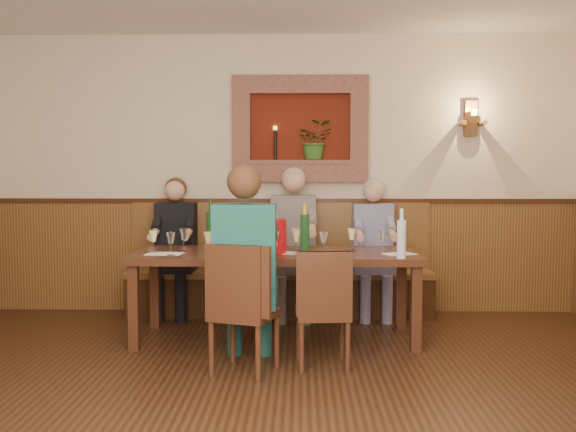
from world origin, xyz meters
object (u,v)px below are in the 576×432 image
Objects in this scene: wine_bottle_green_b at (211,229)px; water_bottle at (401,238)px; person_bench_mid at (293,255)px; wine_bottle_green_a at (305,233)px; dining_table at (276,261)px; person_bench_left at (175,260)px; person_chair_front at (246,284)px; person_bench_right at (374,261)px; spittoon_bucket at (272,236)px; bench at (280,282)px; chair_near_left at (244,335)px; chair_near_right at (323,333)px.

wine_bottle_green_b reaches higher than water_bottle.
person_bench_mid reaches higher than wine_bottle_green_a.
person_bench_left is at bearing 140.80° from dining_table.
person_chair_front reaches higher than wine_bottle_green_b.
person_bench_right is at bearing 93.65° from water_bottle.
person_bench_right is 1.37m from spittoon_bucket.
wine_bottle_green_b reaches higher than bench.
person_bench_right is 1.96m from person_chair_front.
spittoon_bucket is 0.61m from wine_bottle_green_b.
person_bench_left reaches higher than chair_near_left.
wine_bottle_green_b is at bearing -156.18° from person_bench_right.
chair_near_left is 0.69× the size of person_bench_right.
chair_near_left is 0.37m from person_chair_front.
person_bench_mid reaches higher than bench.
bench is at bearing 98.30° from chair_near_right.
person_bench_right is 3.47× the size of water_bottle.
water_bottle is (0.63, 0.39, 0.66)m from chair_near_right.
dining_table is at bearing 159.39° from water_bottle.
person_bench_left is (-0.83, 1.75, 0.29)m from chair_near_left.
person_bench_mid is 0.79m from person_bench_right.
person_bench_mid reaches higher than person_bench_right.
bench reaches higher than spittoon_bucket.
chair_near_right is 0.64× the size of person_bench_left.
person_bench_left reaches higher than wine_bottle_green_a.
person_bench_right is (1.12, 1.75, 0.28)m from chair_near_left.
dining_table is 0.37m from wine_bottle_green_a.
chair_near_left is 1.07× the size of chair_near_right.
person_bench_mid is at bearing 96.35° from wine_bottle_green_a.
person_bench_mid is at bearing -38.38° from bench.
chair_near_right is at bearing -64.13° from dining_table.
person_bench_right reaches higher than chair_near_right.
person_bench_right is 1.68m from wine_bottle_green_b.
chair_near_right is 2.23× the size of water_bottle.
wine_bottle_green_a is at bearing 97.34° from chair_near_right.
person_chair_front is (-1.11, -1.62, 0.06)m from person_bench_right.
person_bench_mid is (0.14, 0.84, -0.06)m from dining_table.
dining_table is 8.51× the size of spittoon_bucket.
dining_table is 2.57× the size of chair_near_left.
person_chair_front reaches higher than dining_table.
person_chair_front is 3.80× the size of water_bottle.
dining_table is at bearing -90.00° from bench.
chair_near_left is 0.63× the size of person_chair_front.
person_bench_right reaches higher than water_bottle.
water_bottle is at bearing -20.61° from dining_table.
wine_bottle_green_b is (-0.58, 0.18, 0.25)m from dining_table.
spittoon_bucket is (-0.03, -1.04, 0.56)m from bench.
person_bench_mid is 3.77× the size of water_bottle.
person_bench_left is 0.93× the size of person_bench_mid.
person_bench_left is (-1.03, 0.84, -0.11)m from dining_table.
spittoon_bucket is (0.16, 0.82, 0.62)m from chair_near_left.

